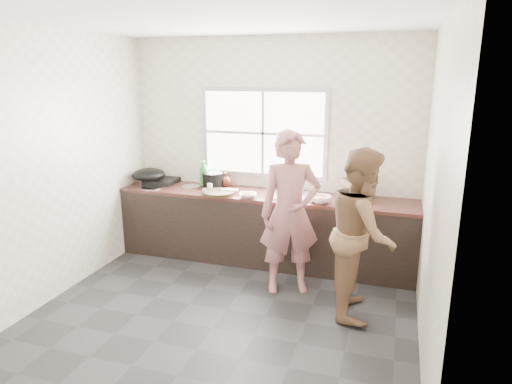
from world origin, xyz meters
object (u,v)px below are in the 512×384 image
(pot_lid_left, at_px, (151,188))
(cutting_board, at_px, (219,193))
(bottle_green, at_px, (204,173))
(bowl_mince, at_px, (248,195))
(person_side, at_px, (362,233))
(bottle_brown_tall, at_px, (214,181))
(bowl_crabs, at_px, (320,200))
(black_pot, at_px, (213,180))
(plate_food, at_px, (211,190))
(wok, at_px, (149,175))
(dish_rack, at_px, (355,186))
(woman, at_px, (290,218))
(pot_lid_right, at_px, (191,187))
(glass_jar, at_px, (210,187))
(bowl_held, at_px, (319,201))
(bottle_brown_short, at_px, (226,180))
(burner, at_px, (162,181))

(pot_lid_left, bearing_deg, cutting_board, -1.09)
(bottle_green, bearing_deg, bowl_mince, -28.20)
(person_side, bearing_deg, bottle_brown_tall, 56.03)
(bowl_crabs, relative_size, black_pot, 0.75)
(bowl_crabs, bearing_deg, plate_food, 174.43)
(wok, bearing_deg, dish_rack, 3.96)
(woman, bearing_deg, wok, 140.51)
(pot_lid_right, bearing_deg, woman, -25.96)
(pot_lid_left, bearing_deg, black_pot, 21.97)
(glass_jar, bearing_deg, bottle_brown_tall, 94.76)
(black_pot, bearing_deg, bowl_held, -13.09)
(glass_jar, relative_size, wok, 0.22)
(bottle_brown_short, relative_size, wok, 0.41)
(bowl_mince, distance_m, glass_jar, 0.56)
(bowl_crabs, height_order, bottle_brown_short, bottle_brown_short)
(person_side, distance_m, bowl_held, 0.88)
(woman, bearing_deg, black_pot, 124.59)
(plate_food, xyz_separation_m, pot_lid_left, (-0.76, -0.13, -0.00))
(dish_rack, bearing_deg, pot_lid_left, 179.14)
(cutting_board, bearing_deg, wok, 171.30)
(bowl_held, relative_size, bottle_brown_tall, 1.04)
(bowl_mince, bearing_deg, dish_rack, 16.89)
(cutting_board, height_order, bottle_brown_short, bottle_brown_short)
(plate_food, bearing_deg, woman, -28.89)
(wok, bearing_deg, bottle_brown_tall, 9.15)
(bowl_mince, bearing_deg, glass_jar, 165.17)
(person_side, bearing_deg, cutting_board, 61.35)
(bowl_crabs, bearing_deg, dish_rack, 42.99)
(burner, xyz_separation_m, dish_rack, (2.50, 0.02, 0.11))
(black_pot, relative_size, glass_jar, 2.81)
(bottle_green, bearing_deg, pot_lid_left, -148.77)
(woman, relative_size, pot_lid_left, 6.14)
(dish_rack, bearing_deg, bowl_mince, -171.33)
(bowl_mince, bearing_deg, black_pot, 150.33)
(bowl_crabs, bearing_deg, pot_lid_right, 172.90)
(cutting_board, relative_size, dish_rack, 1.05)
(bowl_held, xyz_separation_m, bottle_green, (-1.56, 0.39, 0.14))
(glass_jar, height_order, pot_lid_right, glass_jar)
(bowl_held, xyz_separation_m, black_pot, (-1.42, 0.33, 0.06))
(bottle_brown_short, bearing_deg, bowl_crabs, -15.98)
(person_side, distance_m, bottle_brown_short, 2.12)
(bowl_held, xyz_separation_m, bottle_brown_short, (-1.27, 0.40, 0.06))
(bowl_held, distance_m, plate_food, 1.39)
(black_pot, distance_m, wok, 0.85)
(black_pot, distance_m, bottle_brown_tall, 0.02)
(wok, xyz_separation_m, pot_lid_right, (0.56, 0.07, -0.13))
(plate_food, height_order, wok, wok)
(black_pot, relative_size, wok, 0.62)
(bowl_held, height_order, bottle_green, bottle_green)
(black_pot, xyz_separation_m, pot_lid_left, (-0.72, -0.29, -0.09))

